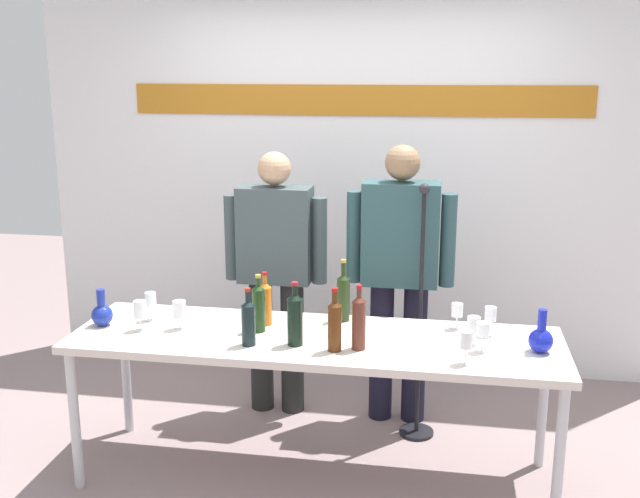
{
  "coord_description": "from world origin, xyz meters",
  "views": [
    {
      "loc": [
        0.62,
        -3.45,
        2.09
      ],
      "look_at": [
        0.0,
        0.15,
        1.19
      ],
      "focal_mm": 41.81,
      "sensor_mm": 36.0,
      "label": 1
    }
  ],
  "objects_px": {
    "wine_bottle_4": "(259,307)",
    "wine_glass_right_0": "(483,330)",
    "wine_bottle_3": "(248,321)",
    "decanter_blue_right": "(541,339)",
    "presenter_right": "(400,267)",
    "wine_glass_left_0": "(179,310)",
    "wine_glass_right_4": "(466,341)",
    "wine_glass_left_2": "(140,310)",
    "wine_glass_right_1": "(474,325)",
    "wine_bottle_5": "(343,296)",
    "wine_glass_left_1": "(151,301)",
    "wine_bottle_1": "(335,324)",
    "microphone_stand": "(419,355)",
    "presenter_left": "(276,267)",
    "wine_bottle_0": "(295,318)",
    "wine_glass_right_2": "(490,315)",
    "display_table": "(315,347)",
    "wine_bottle_2": "(359,321)",
    "decanter_blue_left": "(102,313)",
    "wine_bottle_6": "(265,302)",
    "wine_glass_right_3": "(457,311)"
  },
  "relations": [
    {
      "from": "wine_bottle_4",
      "to": "wine_glass_right_0",
      "type": "relative_size",
      "value": 2.06
    },
    {
      "from": "wine_bottle_3",
      "to": "wine_glass_right_0",
      "type": "bearing_deg",
      "value": 5.39
    },
    {
      "from": "decanter_blue_right",
      "to": "presenter_right",
      "type": "bearing_deg",
      "value": 133.04
    },
    {
      "from": "wine_glass_left_0",
      "to": "wine_glass_right_4",
      "type": "xyz_separation_m",
      "value": [
        1.43,
        -0.22,
        0.01
      ]
    },
    {
      "from": "wine_glass_left_2",
      "to": "wine_glass_right_1",
      "type": "bearing_deg",
      "value": 2.69
    },
    {
      "from": "wine_bottle_5",
      "to": "wine_glass_left_1",
      "type": "xyz_separation_m",
      "value": [
        -1.0,
        -0.17,
        -0.03
      ]
    },
    {
      "from": "decanter_blue_right",
      "to": "wine_bottle_5",
      "type": "relative_size",
      "value": 0.64
    },
    {
      "from": "presenter_right",
      "to": "wine_bottle_1",
      "type": "height_order",
      "value": "presenter_right"
    },
    {
      "from": "wine_glass_left_2",
      "to": "presenter_right",
      "type": "bearing_deg",
      "value": 32.38
    },
    {
      "from": "wine_bottle_4",
      "to": "wine_bottle_1",
      "type": "bearing_deg",
      "value": -25.37
    },
    {
      "from": "presenter_right",
      "to": "wine_bottle_4",
      "type": "xyz_separation_m",
      "value": [
        -0.66,
        -0.71,
        -0.05
      ]
    },
    {
      "from": "wine_glass_left_1",
      "to": "wine_glass_left_0",
      "type": "bearing_deg",
      "value": -27.89
    },
    {
      "from": "decanter_blue_right",
      "to": "wine_glass_right_4",
      "type": "xyz_separation_m",
      "value": [
        -0.35,
        -0.2,
        0.04
      ]
    },
    {
      "from": "wine_bottle_5",
      "to": "wine_glass_left_0",
      "type": "height_order",
      "value": "wine_bottle_5"
    },
    {
      "from": "presenter_right",
      "to": "wine_bottle_3",
      "type": "bearing_deg",
      "value": -126.29
    },
    {
      "from": "microphone_stand",
      "to": "decanter_blue_right",
      "type": "bearing_deg",
      "value": -44.64
    },
    {
      "from": "presenter_left",
      "to": "wine_bottle_4",
      "type": "distance_m",
      "value": 0.71
    },
    {
      "from": "wine_bottle_5",
      "to": "wine_glass_right_4",
      "type": "relative_size",
      "value": 2.14
    },
    {
      "from": "wine_bottle_3",
      "to": "wine_bottle_4",
      "type": "bearing_deg",
      "value": 89.75
    },
    {
      "from": "wine_bottle_1",
      "to": "wine_glass_left_0",
      "type": "height_order",
      "value": "wine_bottle_1"
    },
    {
      "from": "wine_bottle_0",
      "to": "wine_glass_left_2",
      "type": "distance_m",
      "value": 0.82
    },
    {
      "from": "microphone_stand",
      "to": "wine_glass_right_1",
      "type": "bearing_deg",
      "value": -62.84
    },
    {
      "from": "wine_bottle_4",
      "to": "presenter_left",
      "type": "bearing_deg",
      "value": 96.06
    },
    {
      "from": "wine_glass_right_2",
      "to": "decanter_blue_right",
      "type": "bearing_deg",
      "value": -40.54
    },
    {
      "from": "display_table",
      "to": "wine_glass_left_0",
      "type": "relative_size",
      "value": 16.2
    },
    {
      "from": "presenter_left",
      "to": "wine_bottle_2",
      "type": "bearing_deg",
      "value": -55.13
    },
    {
      "from": "wine_bottle_4",
      "to": "wine_bottle_2",
      "type": "bearing_deg",
      "value": -16.59
    },
    {
      "from": "display_table",
      "to": "wine_glass_left_0",
      "type": "bearing_deg",
      "value": -179.14
    },
    {
      "from": "decanter_blue_left",
      "to": "microphone_stand",
      "type": "height_order",
      "value": "microphone_stand"
    },
    {
      "from": "presenter_right",
      "to": "wine_bottle_3",
      "type": "relative_size",
      "value": 5.77
    },
    {
      "from": "presenter_left",
      "to": "display_table",
      "type": "bearing_deg",
      "value": -63.4
    },
    {
      "from": "wine_bottle_1",
      "to": "wine_glass_right_2",
      "type": "bearing_deg",
      "value": 24.5
    },
    {
      "from": "wine_bottle_4",
      "to": "wine_glass_right_1",
      "type": "distance_m",
      "value": 1.07
    },
    {
      "from": "wine_bottle_5",
      "to": "wine_glass_right_2",
      "type": "bearing_deg",
      "value": -7.57
    },
    {
      "from": "wine_bottle_1",
      "to": "wine_bottle_6",
      "type": "height_order",
      "value": "wine_bottle_1"
    },
    {
      "from": "wine_glass_right_4",
      "to": "microphone_stand",
      "type": "distance_m",
      "value": 0.9
    },
    {
      "from": "wine_bottle_1",
      "to": "wine_bottle_5",
      "type": "relative_size",
      "value": 0.93
    },
    {
      "from": "wine_glass_left_2",
      "to": "wine_glass_right_3",
      "type": "height_order",
      "value": "wine_glass_left_2"
    },
    {
      "from": "wine_bottle_1",
      "to": "wine_glass_right_4",
      "type": "height_order",
      "value": "wine_bottle_1"
    },
    {
      "from": "wine_bottle_6",
      "to": "wine_glass_left_2",
      "type": "height_order",
      "value": "wine_bottle_6"
    },
    {
      "from": "wine_bottle_2",
      "to": "wine_glass_right_1",
      "type": "relative_size",
      "value": 2.22
    },
    {
      "from": "presenter_right",
      "to": "wine_glass_right_3",
      "type": "distance_m",
      "value": 0.6
    },
    {
      "from": "wine_bottle_6",
      "to": "wine_glass_right_0",
      "type": "xyz_separation_m",
      "value": [
        1.1,
        -0.2,
        -0.02
      ]
    },
    {
      "from": "presenter_left",
      "to": "wine_bottle_0",
      "type": "height_order",
      "value": "presenter_left"
    },
    {
      "from": "wine_glass_left_1",
      "to": "wine_glass_right_1",
      "type": "xyz_separation_m",
      "value": [
        1.67,
        -0.08,
        -0.01
      ]
    },
    {
      "from": "wine_bottle_2",
      "to": "microphone_stand",
      "type": "bearing_deg",
      "value": 68.45
    },
    {
      "from": "wine_glass_left_0",
      "to": "wine_glass_right_2",
      "type": "distance_m",
      "value": 1.57
    },
    {
      "from": "wine_glass_left_0",
      "to": "wine_glass_right_1",
      "type": "relative_size",
      "value": 1.05
    },
    {
      "from": "wine_bottle_5",
      "to": "wine_glass_left_1",
      "type": "bearing_deg",
      "value": -170.29
    },
    {
      "from": "wine_bottle_3",
      "to": "wine_bottle_5",
      "type": "xyz_separation_m",
      "value": [
        0.4,
        0.43,
        0.02
      ]
    }
  ]
}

